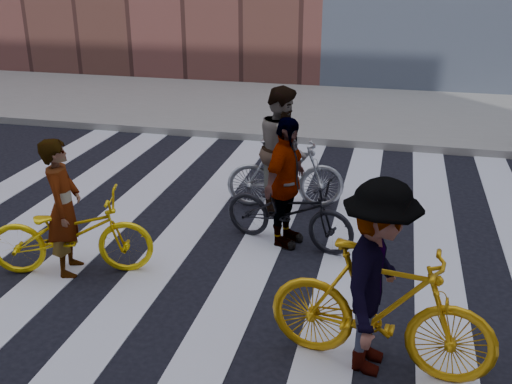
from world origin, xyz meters
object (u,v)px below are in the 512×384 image
at_px(bike_yellow_right, 380,309).
at_px(bike_yellow_left, 71,234).
at_px(bike_silver_mid, 286,174).
at_px(rider_rear, 286,183).
at_px(bike_dark_rear, 289,211).
at_px(rider_right, 377,278).
at_px(rider_mid, 283,148).
at_px(rider_left, 64,207).

bearing_deg(bike_yellow_right, bike_yellow_left, 83.23).
bearing_deg(bike_silver_mid, rider_rear, 179.86).
distance_m(bike_yellow_right, bike_dark_rear, 2.57).
height_order(bike_yellow_right, rider_right, rider_right).
xyz_separation_m(rider_mid, rider_right, (1.51, -3.45, 0.00)).
relative_size(bike_yellow_right, bike_dark_rear, 1.14).
height_order(bike_yellow_left, bike_dark_rear, bike_yellow_left).
height_order(bike_yellow_left, bike_yellow_right, bike_yellow_right).
height_order(rider_left, rider_right, rider_right).
relative_size(rider_mid, rider_right, 1.00).
xyz_separation_m(bike_yellow_left, rider_right, (3.51, -0.95, 0.41)).
height_order(rider_mid, rider_right, rider_right).
bearing_deg(rider_mid, bike_dark_rear, -175.61).
distance_m(bike_silver_mid, bike_dark_rear, 1.23).
xyz_separation_m(rider_left, rider_mid, (2.05, 2.50, 0.09)).
xyz_separation_m(bike_silver_mid, bike_dark_rear, (0.27, -1.20, -0.05)).
bearing_deg(rider_mid, bike_yellow_right, -166.38).
relative_size(bike_silver_mid, rider_mid, 0.95).
relative_size(rider_mid, rider_rear, 1.07).
relative_size(rider_right, rider_rear, 1.08).
height_order(bike_silver_mid, bike_yellow_right, bike_yellow_right).
height_order(bike_yellow_right, bike_dark_rear, bike_yellow_right).
bearing_deg(bike_dark_rear, rider_rear, 104.95).
xyz_separation_m(bike_yellow_right, rider_mid, (-1.56, 3.45, 0.30)).
relative_size(bike_silver_mid, bike_yellow_right, 0.85).
bearing_deg(bike_yellow_right, rider_left, 83.43).
xyz_separation_m(rider_mid, rider_rear, (0.27, -1.20, -0.06)).
distance_m(rider_left, rider_mid, 3.24).
distance_m(rider_right, rider_rear, 2.57).
bearing_deg(rider_mid, rider_right, -167.07).
bearing_deg(bike_dark_rear, rider_right, -137.28).
xyz_separation_m(bike_silver_mid, rider_left, (-2.10, -2.50, 0.30)).
xyz_separation_m(bike_yellow_left, rider_rear, (2.27, 1.30, 0.35)).
xyz_separation_m(bike_dark_rear, rider_right, (1.18, -2.25, 0.44)).
height_order(bike_yellow_right, rider_rear, rider_rear).
bearing_deg(bike_dark_rear, rider_left, 133.70).
relative_size(bike_yellow_right, rider_right, 1.11).
xyz_separation_m(bike_dark_rear, rider_left, (-2.37, -1.30, 0.35)).
bearing_deg(rider_right, rider_rear, 36.88).
relative_size(rider_left, rider_mid, 0.91).
bearing_deg(rider_rear, rider_mid, 27.77).
bearing_deg(rider_left, bike_yellow_right, -120.85).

